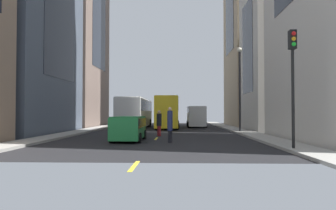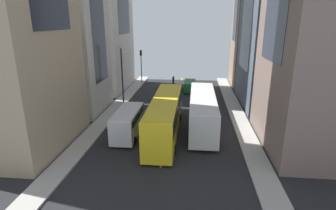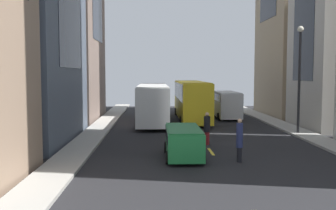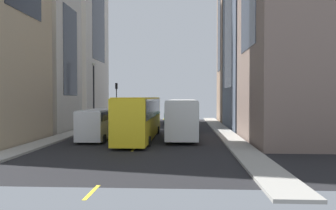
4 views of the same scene
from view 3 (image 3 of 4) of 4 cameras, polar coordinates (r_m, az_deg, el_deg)
ground_plane at (r=32.61m, az=3.58°, el=-3.11°), size 40.69×40.69×0.00m
sidewalk_west at (r=32.73m, az=-9.51°, el=-3.01°), size 1.81×44.00×0.15m
sidewalk_east at (r=34.13m, az=16.13°, el=-2.81°), size 1.81×44.00×0.15m
lane_stripe_1 at (r=22.32m, az=6.21°, el=-6.69°), size 0.16×2.00×0.01m
lane_stripe_2 at (r=32.61m, az=3.58°, el=-3.10°), size 0.16×2.00×0.01m
lane_stripe_3 at (r=43.00m, az=2.23°, el=-1.24°), size 0.16×2.00×0.01m
lane_stripe_4 at (r=53.43m, az=1.40°, el=-0.10°), size 0.16×2.00×0.01m
city_bus_white at (r=34.95m, az=-2.20°, el=0.72°), size 2.80×12.30×3.35m
streetcar_yellow at (r=37.49m, az=3.36°, el=1.15°), size 2.70×12.88×3.59m
delivery_van_white at (r=38.77m, az=8.38°, el=0.32°), size 2.25×5.88×2.58m
car_green_0 at (r=20.45m, az=2.25°, el=-5.07°), size 1.91×4.32×1.57m
pedestrian_crossing_mid at (r=19.78m, az=10.25°, el=-4.84°), size 0.32×0.32×2.16m
pedestrian_waiting_curb at (r=24.31m, az=5.64°, el=-3.27°), size 0.39×0.39×1.99m
streetlamp_near at (r=29.34m, az=18.40°, el=5.03°), size 0.44×0.44×7.50m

